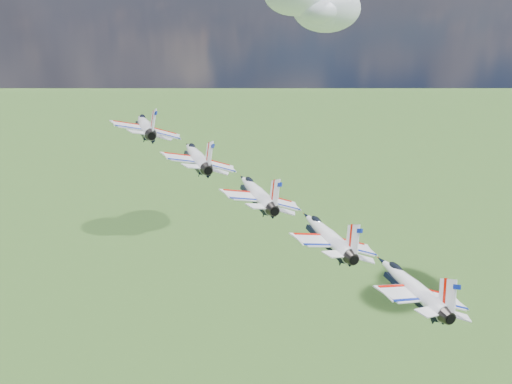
{
  "coord_description": "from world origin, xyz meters",
  "views": [
    {
      "loc": [
        -26.82,
        -75.88,
        169.91
      ],
      "look_at": [
        -18.75,
        -5.25,
        144.1
      ],
      "focal_mm": 40.0,
      "sensor_mm": 36.0,
      "label": 1
    }
  ],
  "objects_px": {
    "jet_0": "(145,125)",
    "jet_1": "(196,156)",
    "jet_3": "(326,234)",
    "jet_4": "(410,285)",
    "jet_2": "(256,192)"
  },
  "relations": [
    {
      "from": "jet_0",
      "to": "jet_3",
      "type": "distance_m",
      "value": 35.25
    },
    {
      "from": "jet_1",
      "to": "jet_3",
      "type": "distance_m",
      "value": 23.5
    },
    {
      "from": "jet_3",
      "to": "jet_0",
      "type": "bearing_deg",
      "value": 120.75
    },
    {
      "from": "jet_0",
      "to": "jet_2",
      "type": "height_order",
      "value": "jet_0"
    },
    {
      "from": "jet_0",
      "to": "jet_1",
      "type": "bearing_deg",
      "value": -59.25
    },
    {
      "from": "jet_0",
      "to": "jet_3",
      "type": "relative_size",
      "value": 1.0
    },
    {
      "from": "jet_0",
      "to": "jet_4",
      "type": "bearing_deg",
      "value": -59.25
    },
    {
      "from": "jet_3",
      "to": "jet_1",
      "type": "bearing_deg",
      "value": 120.75
    },
    {
      "from": "jet_3",
      "to": "jet_4",
      "type": "relative_size",
      "value": 1.0
    },
    {
      "from": "jet_4",
      "to": "jet_0",
      "type": "bearing_deg",
      "value": 120.75
    },
    {
      "from": "jet_0",
      "to": "jet_1",
      "type": "distance_m",
      "value": 11.75
    },
    {
      "from": "jet_4",
      "to": "jet_1",
      "type": "bearing_deg",
      "value": 120.75
    },
    {
      "from": "jet_2",
      "to": "jet_3",
      "type": "bearing_deg",
      "value": -59.25
    },
    {
      "from": "jet_2",
      "to": "jet_4",
      "type": "xyz_separation_m",
      "value": [
        15.36,
        -16.89,
        -5.55
      ]
    },
    {
      "from": "jet_0",
      "to": "jet_3",
      "type": "bearing_deg",
      "value": -59.25
    }
  ]
}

